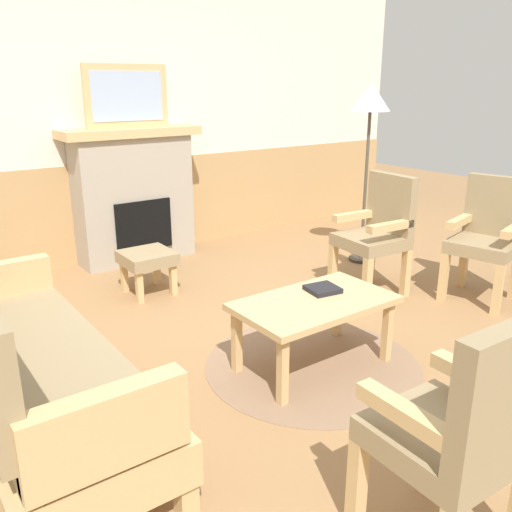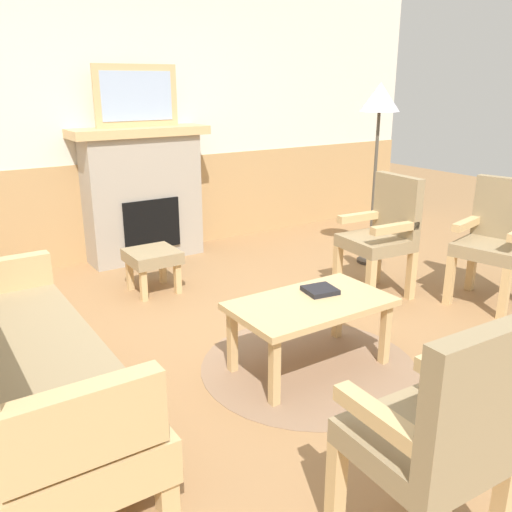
{
  "view_description": "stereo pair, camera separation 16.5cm",
  "coord_description": "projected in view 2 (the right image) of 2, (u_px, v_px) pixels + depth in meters",
  "views": [
    {
      "loc": [
        -2.08,
        -2.51,
        1.69
      ],
      "look_at": [
        0.0,
        0.35,
        0.55
      ],
      "focal_mm": 38.14,
      "sensor_mm": 36.0,
      "label": 1
    },
    {
      "loc": [
        -1.95,
        -2.6,
        1.69
      ],
      "look_at": [
        0.0,
        0.35,
        0.55
      ],
      "focal_mm": 38.14,
      "sensor_mm": 36.0,
      "label": 2
    }
  ],
  "objects": [
    {
      "name": "coffee_table",
      "position": [
        311.0,
        309.0,
        3.26
      ],
      "size": [
        0.96,
        0.56,
        0.44
      ],
      "color": "tan",
      "rests_on": "ground_plane"
    },
    {
      "name": "footstool",
      "position": [
        152.0,
        259.0,
        4.5
      ],
      "size": [
        0.4,
        0.4,
        0.36
      ],
      "color": "tan",
      "rests_on": "ground_plane"
    },
    {
      "name": "fireplace",
      "position": [
        143.0,
        193.0,
        5.27
      ],
      "size": [
        1.3,
        0.44,
        1.28
      ],
      "color": "#A39989",
      "rests_on": "ground_plane"
    },
    {
      "name": "wall_back",
      "position": [
        129.0,
        122.0,
        5.27
      ],
      "size": [
        7.2,
        0.14,
        2.7
      ],
      "color": "silver",
      "rests_on": "ground_plane"
    },
    {
      "name": "book_on_table",
      "position": [
        320.0,
        290.0,
        3.37
      ],
      "size": [
        0.21,
        0.2,
        0.03
      ],
      "primitive_type": "cube",
      "rotation": [
        0.0,
        0.0,
        -0.15
      ],
      "color": "black",
      "rests_on": "coffee_table"
    },
    {
      "name": "framed_picture",
      "position": [
        136.0,
        96.0,
        4.99
      ],
      "size": [
        0.8,
        0.04,
        0.56
      ],
      "color": "tan",
      "rests_on": "fireplace"
    },
    {
      "name": "ground_plane",
      "position": [
        285.0,
        348.0,
        3.61
      ],
      "size": [
        14.0,
        14.0,
        0.0
      ],
      "primitive_type": "plane",
      "color": "#997047"
    },
    {
      "name": "couch",
      "position": [
        23.0,
        364.0,
        2.61
      ],
      "size": [
        0.7,
        1.8,
        0.98
      ],
      "color": "tan",
      "rests_on": "ground_plane"
    },
    {
      "name": "armchair_front_left",
      "position": [
        441.0,
        433.0,
        1.87
      ],
      "size": [
        0.5,
        0.5,
        0.98
      ],
      "color": "tan",
      "rests_on": "ground_plane"
    },
    {
      "name": "armchair_near_fireplace",
      "position": [
        383.0,
        231.0,
        4.38
      ],
      "size": [
        0.52,
        0.52,
        0.98
      ],
      "color": "tan",
      "rests_on": "ground_plane"
    },
    {
      "name": "floor_lamp_by_chairs",
      "position": [
        379.0,
        109.0,
        4.88
      ],
      "size": [
        0.36,
        0.36,
        1.68
      ],
      "color": "#332D28",
      "rests_on": "ground_plane"
    },
    {
      "name": "round_rug",
      "position": [
        309.0,
        366.0,
        3.38
      ],
      "size": [
        1.34,
        1.34,
        0.01
      ],
      "primitive_type": "cylinder",
      "color": "#896B51",
      "rests_on": "ground_plane"
    },
    {
      "name": "armchair_by_window_left",
      "position": [
        496.0,
        236.0,
        4.23
      ],
      "size": [
        0.58,
        0.58,
        0.98
      ],
      "color": "tan",
      "rests_on": "ground_plane"
    }
  ]
}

